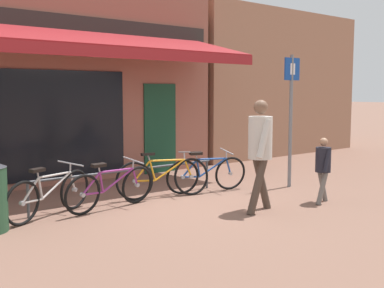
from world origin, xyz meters
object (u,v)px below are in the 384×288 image
bicycle_blue (207,174)px  pedestrian_adult (260,144)px  bicycle_silver (50,194)px  bicycle_purple (111,188)px  parking_sign (291,107)px  bicycle_orange (163,177)px  pedestrian_child (323,164)px

bicycle_blue → pedestrian_adult: bearing=-86.2°
bicycle_silver → bicycle_purple: 0.98m
parking_sign → bicycle_silver: bearing=170.5°
bicycle_silver → pedestrian_adult: bearing=-56.1°
bicycle_orange → bicycle_blue: bicycle_orange is taller
bicycle_purple → pedestrian_adult: (1.77, -1.62, 0.73)m
bicycle_silver → bicycle_purple: bicycle_purple is taller
bicycle_blue → bicycle_purple: bearing=-164.2°
pedestrian_adult → pedestrian_child: bearing=-1.8°
bicycle_silver → pedestrian_adult: (2.74, -1.78, 0.73)m
bicycle_silver → parking_sign: size_ratio=0.63×
parking_sign → bicycle_blue: bearing=158.2°
pedestrian_adult → bicycle_orange: bearing=118.8°
bicycle_blue → parking_sign: bearing=-7.0°
parking_sign → pedestrian_child: bearing=-118.2°
bicycle_orange → parking_sign: parking_sign is taller
pedestrian_child → parking_sign: size_ratio=0.43×
bicycle_silver → pedestrian_adult: size_ratio=0.92×
bicycle_silver → bicycle_blue: bearing=-25.5°
bicycle_purple → pedestrian_adult: pedestrian_adult is taller
bicycle_orange → bicycle_silver: bearing=-164.4°
bicycle_purple → parking_sign: parking_sign is taller
bicycle_orange → pedestrian_adult: pedestrian_adult is taller
bicycle_blue → parking_sign: parking_sign is taller
bicycle_silver → parking_sign: 4.94m
bicycle_silver → parking_sign: parking_sign is taller
parking_sign → bicycle_orange: bearing=162.6°
pedestrian_child → parking_sign: 1.72m
bicycle_orange → pedestrian_adult: (0.59, -1.80, 0.72)m
bicycle_purple → pedestrian_child: (3.06, -1.90, 0.33)m
pedestrian_child → parking_sign: bearing=71.2°
bicycle_purple → bicycle_silver: bearing=162.7°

